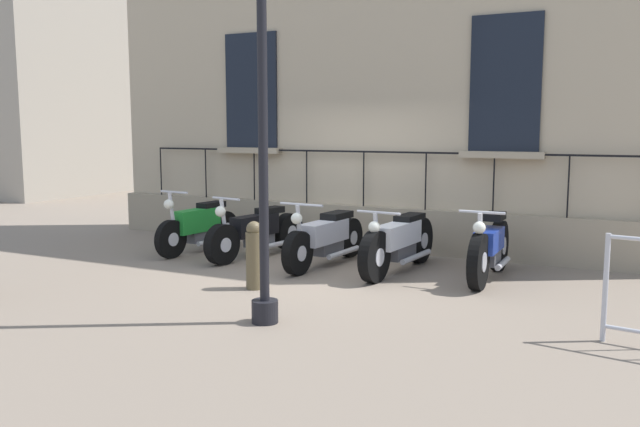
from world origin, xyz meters
TOP-DOWN VIEW (x-y plane):
  - ground_plane at (0.00, 0.00)m, footprint 60.00×60.00m
  - building_facade at (-2.19, 0.00)m, footprint 0.82×10.18m
  - motorcycle_green at (-0.37, -2.34)m, footprint 1.90×0.58m
  - motorcycle_black at (-0.43, -1.26)m, footprint 2.15×0.69m
  - motorcycle_silver at (-0.33, -0.00)m, footprint 2.15×0.69m
  - motorcycle_white at (-0.39, 1.13)m, footprint 2.20×0.64m
  - motorcycle_blue at (-0.48, 2.38)m, footprint 2.00×0.58m
  - bollard at (1.36, -0.18)m, footprint 0.21×0.21m
  - distant_building at (-6.73, -13.89)m, footprint 5.61×6.24m

SIDE VIEW (x-z plane):
  - ground_plane at x=0.00m, z-range 0.00..0.00m
  - motorcycle_black at x=-0.43m, z-range -0.11..0.89m
  - motorcycle_silver at x=-0.33m, z-range -0.09..0.90m
  - motorcycle_green at x=-0.37m, z-range -0.11..0.95m
  - motorcycle_blue at x=-0.48m, z-range -0.07..0.92m
  - motorcycle_white at x=-0.39m, z-range -0.05..0.89m
  - bollard at x=1.36m, z-range 0.00..0.87m
  - building_facade at x=-2.19m, z-range -0.12..8.11m
  - distant_building at x=-6.73m, z-range 0.00..9.48m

